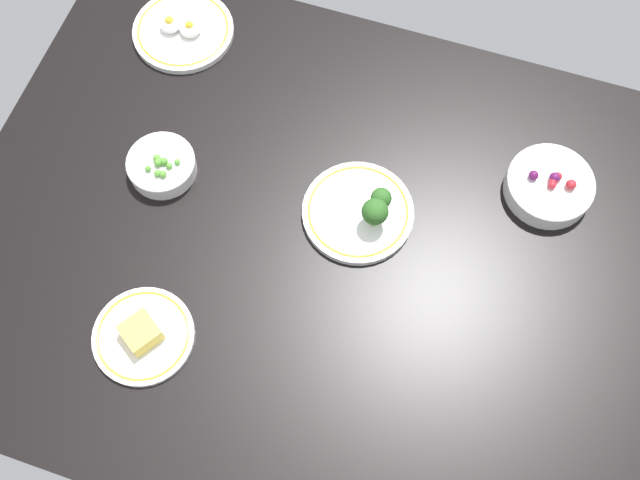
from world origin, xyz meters
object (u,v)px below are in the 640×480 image
at_px(bowl_berries, 549,186).
at_px(plate_cheese, 143,335).
at_px(plate_eggs, 183,30).
at_px(bowl_peas, 162,165).
at_px(plate_broccoli, 362,211).

distance_m(bowl_berries, plate_cheese, 0.83).
bearing_deg(plate_eggs, plate_cheese, -73.64).
height_order(bowl_berries, plate_cheese, bowl_berries).
bearing_deg(plate_cheese, bowl_peas, 107.01).
bearing_deg(plate_cheese, plate_eggs, 106.36).
xyz_separation_m(bowl_berries, plate_eggs, (-0.83, 0.13, -0.01)).
height_order(plate_cheese, plate_eggs, same).
bearing_deg(plate_broccoli, plate_cheese, -130.26).
bearing_deg(plate_eggs, plate_broccoli, -30.99).
distance_m(plate_broccoli, bowl_peas, 0.41).
relative_size(plate_broccoli, plate_eggs, 0.99).
height_order(bowl_peas, plate_eggs, bowl_peas).
distance_m(bowl_peas, plate_eggs, 0.34).
bearing_deg(plate_eggs, bowl_berries, -9.10).
distance_m(plate_broccoli, plate_cheese, 0.47).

